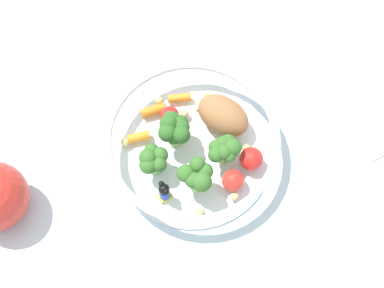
{
  "coord_description": "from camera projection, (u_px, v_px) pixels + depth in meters",
  "views": [
    {
      "loc": [
        0.22,
        -0.2,
        0.68
      ],
      "look_at": [
        0.01,
        -0.01,
        0.03
      ],
      "focal_mm": 53.99,
      "sensor_mm": 36.0,
      "label": 1
    }
  ],
  "objects": [
    {
      "name": "ground_plane",
      "position": [
        191.0,
        144.0,
        0.74
      ],
      "size": [
        2.4,
        2.4,
        0.0
      ],
      "primitive_type": "plane",
      "color": "silver"
    },
    {
      "name": "food_container",
      "position": [
        196.0,
        142.0,
        0.71
      ],
      "size": [
        0.22,
        0.22,
        0.07
      ],
      "color": "white",
      "rests_on": "ground_plane"
    },
    {
      "name": "folded_napkin",
      "position": [
        378.0,
        104.0,
        0.76
      ],
      "size": [
        0.14,
        0.13,
        0.01
      ],
      "primitive_type": "cube",
      "rotation": [
        0.0,
        0.0,
        -0.2
      ],
      "color": "white",
      "rests_on": "ground_plane"
    }
  ]
}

